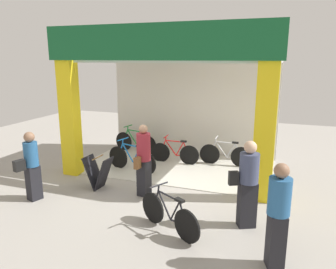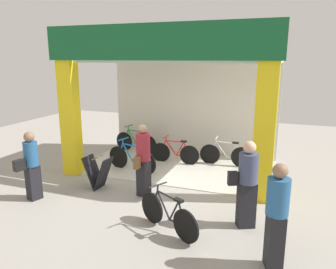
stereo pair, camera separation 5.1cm
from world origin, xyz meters
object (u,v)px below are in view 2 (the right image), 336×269
Objects in this scene: bicycle_inside_3 at (136,142)px; pedestrian_1 at (143,160)px; bicycle_inside_0 at (175,153)px; bicycle_inside_2 at (132,159)px; pedestrian_2 at (31,165)px; bicycle_inside_1 at (226,154)px; bicycle_parked_0 at (168,215)px; pedestrian_0 at (276,216)px; pedestrian_3 at (247,183)px; sandwich_board_sign at (98,173)px.

pedestrian_1 is (1.71, -3.14, 0.51)m from bicycle_inside_3.
bicycle_inside_2 reaches higher than bicycle_inside_0.
pedestrian_1 is 1.07× the size of pedestrian_2.
bicycle_parked_0 is (-0.29, -4.19, 0.00)m from bicycle_inside_1.
pedestrian_0 reaches higher than pedestrian_2.
bicycle_parked_0 reaches higher than bicycle_inside_0.
pedestrian_2 is (-2.19, -3.57, 0.48)m from bicycle_inside_0.
bicycle_inside_3 is (-3.12, 0.33, 0.02)m from bicycle_inside_1.
pedestrian_3 is (2.51, -3.16, 0.55)m from bicycle_inside_0.
sandwich_board_sign is 0.52× the size of pedestrian_2.
pedestrian_2 is at bearing -174.94° from pedestrian_3.
bicycle_inside_1 is 3.19m from pedestrian_1.
pedestrian_0 is 1.07× the size of pedestrian_2.
bicycle_inside_0 is 2.75m from sandwich_board_sign.
bicycle_inside_2 is 1.00× the size of bicycle_inside_3.
bicycle_inside_0 is 1.76m from bicycle_inside_3.
pedestrian_1 is at bearing -88.26° from bicycle_inside_0.
pedestrian_0 is (1.59, -4.61, 0.53)m from bicycle_inside_1.
bicycle_inside_3 is 0.96× the size of pedestrian_1.
bicycle_inside_3 is at bearing 112.23° from bicycle_inside_2.
pedestrian_3 reaches higher than pedestrian_0.
bicycle_inside_0 is 4.07m from pedestrian_3.
pedestrian_3 reaches higher than bicycle_inside_3.
pedestrian_3 is (-0.57, 1.13, 0.02)m from pedestrian_0.
bicycle_inside_0 is 0.98× the size of bicycle_inside_1.
pedestrian_3 is (4.70, 0.42, 0.07)m from pedestrian_2.
bicycle_parked_0 is 1.85m from pedestrian_1.
bicycle_inside_2 is 3.47m from bicycle_parked_0.
bicycle_parked_0 is 0.82× the size of pedestrian_3.
pedestrian_0 reaches higher than bicycle_inside_0.
pedestrian_3 is at bearing -10.13° from sandwich_board_sign.
pedestrian_0 is 0.99× the size of pedestrian_3.
pedestrian_0 is (1.88, -0.43, 0.53)m from bicycle_parked_0.
bicycle_inside_3 is 4.29m from pedestrian_2.
pedestrian_1 is 2.51m from pedestrian_2.
bicycle_inside_1 is at bearing 63.33° from pedestrian_1.
pedestrian_0 is (3.99, -3.18, 0.51)m from bicycle_inside_2.
bicycle_inside_1 is at bearing -5.99° from bicycle_inside_3.
pedestrian_3 is at bearing -51.53° from bicycle_inside_0.
pedestrian_1 is (0.08, -2.49, 0.53)m from bicycle_inside_0.
pedestrian_3 is at bearing 116.74° from pedestrian_0.
bicycle_inside_1 is 0.98× the size of pedestrian_2.
bicycle_inside_2 is 1.99× the size of sandwich_board_sign.
pedestrian_1 is 2.52m from pedestrian_3.
bicycle_inside_0 is 1.44m from bicycle_inside_2.
pedestrian_2 reaches higher than bicycle_inside_0.
sandwich_board_sign is 3.73m from pedestrian_3.
pedestrian_2 is at bearing -133.31° from bicycle_inside_1.
bicycle_inside_0 is 0.90× the size of pedestrian_0.
bicycle_inside_0 reaches higher than sandwich_board_sign.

